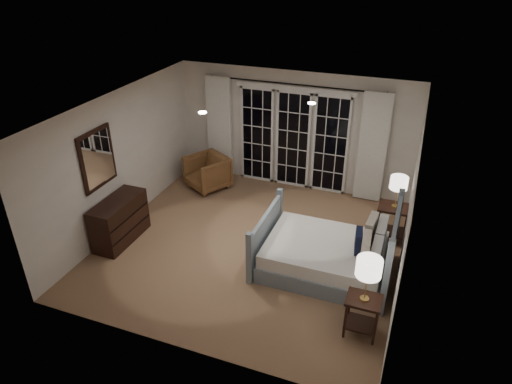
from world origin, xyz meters
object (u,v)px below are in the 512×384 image
(nightstand_right, at_px, (393,218))
(lamp_right, at_px, (399,183))
(armchair, at_px, (207,172))
(nightstand_left, at_px, (363,311))
(dresser, at_px, (119,220))
(lamp_left, at_px, (369,268))
(bed, at_px, (329,254))

(nightstand_right, bearing_deg, lamp_right, 90.00)
(nightstand_right, distance_m, armchair, 4.00)
(nightstand_left, relative_size, armchair, 0.76)
(nightstand_right, relative_size, dresser, 0.62)
(lamp_left, bearing_deg, nightstand_left, -153.43)
(bed, relative_size, nightstand_left, 3.43)
(nightstand_left, height_order, armchair, armchair)
(lamp_right, xyz_separation_m, dresser, (-4.50, -1.65, -0.75))
(bed, xyz_separation_m, lamp_right, (0.85, 1.22, 0.84))
(lamp_right, bearing_deg, armchair, 169.94)
(nightstand_left, distance_m, armchair, 4.91)
(nightstand_right, height_order, lamp_right, lamp_right)
(dresser, bearing_deg, lamp_left, -9.95)
(nightstand_left, relative_size, lamp_left, 0.94)
(nightstand_left, xyz_separation_m, lamp_left, (0.00, 0.00, 0.72))
(lamp_right, bearing_deg, nightstand_left, -93.30)
(lamp_left, relative_size, lamp_right, 1.12)
(bed, xyz_separation_m, dresser, (-3.65, -0.43, 0.09))
(nightstand_left, xyz_separation_m, armchair, (-3.80, 3.12, -0.03))
(lamp_left, height_order, lamp_right, lamp_right)
(lamp_right, relative_size, armchair, 0.72)
(nightstand_right, relative_size, lamp_right, 1.22)
(bed, bearing_deg, nightstand_right, 55.13)
(armchair, height_order, dresser, dresser)
(nightstand_right, distance_m, lamp_left, 2.51)
(nightstand_left, relative_size, dresser, 0.53)
(lamp_right, relative_size, dresser, 0.51)
(nightstand_left, xyz_separation_m, dresser, (-4.36, 0.77, 0.01))
(bed, height_order, lamp_left, lamp_left)
(dresser, bearing_deg, lamp_right, 20.17)
(lamp_left, height_order, dresser, lamp_left)
(nightstand_left, bearing_deg, bed, 120.81)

